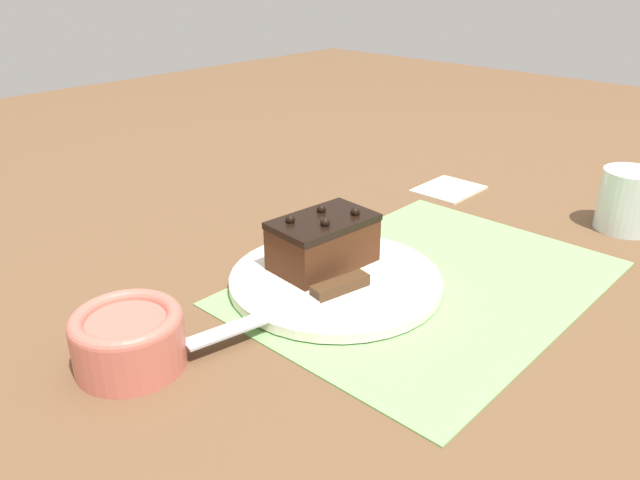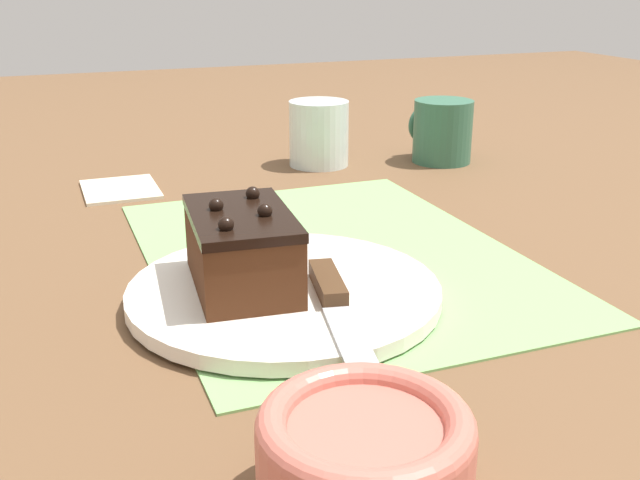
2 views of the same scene
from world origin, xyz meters
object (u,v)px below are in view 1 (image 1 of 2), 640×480
(small_bowl, at_px, (128,337))
(drinking_glass, at_px, (628,200))
(cake_plate, at_px, (335,280))
(chocolate_cake, at_px, (323,241))
(serving_knife, at_px, (313,297))

(small_bowl, bearing_deg, drinking_glass, -19.22)
(cake_plate, bearing_deg, drinking_glass, -24.56)
(chocolate_cake, xyz_separation_m, small_bowl, (-0.27, 0.01, -0.02))
(cake_plate, bearing_deg, chocolate_cake, 69.25)
(cake_plate, relative_size, serving_knife, 1.12)
(cake_plate, xyz_separation_m, chocolate_cake, (0.01, 0.03, 0.04))
(chocolate_cake, bearing_deg, cake_plate, -110.75)
(chocolate_cake, height_order, small_bowl, chocolate_cake)
(cake_plate, height_order, small_bowl, small_bowl)
(chocolate_cake, relative_size, drinking_glass, 1.49)
(serving_knife, bearing_deg, chocolate_cake, -43.35)
(chocolate_cake, xyz_separation_m, serving_knife, (-0.07, -0.05, -0.03))
(cake_plate, distance_m, chocolate_cake, 0.05)
(small_bowl, bearing_deg, chocolate_cake, -2.51)
(chocolate_cake, bearing_deg, small_bowl, 177.49)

